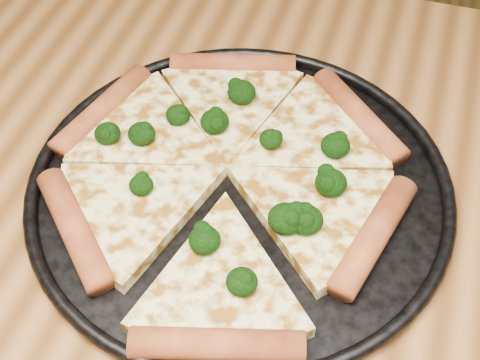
% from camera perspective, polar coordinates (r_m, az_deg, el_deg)
% --- Properties ---
extents(pizza_pan, '(0.37, 0.37, 0.02)m').
position_cam_1_polar(pizza_pan, '(0.59, -0.00, -0.53)').
color(pizza_pan, black).
rests_on(pizza_pan, dining_table).
extents(pizza, '(0.32, 0.35, 0.02)m').
position_cam_1_polar(pizza, '(0.59, -1.11, 0.68)').
color(pizza, '#FFF59C').
rests_on(pizza, pizza_pan).
extents(broccoli_florets, '(0.23, 0.22, 0.02)m').
position_cam_1_polar(broccoli_florets, '(0.58, 0.09, 0.94)').
color(broccoli_florets, black).
rests_on(broccoli_florets, pizza).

